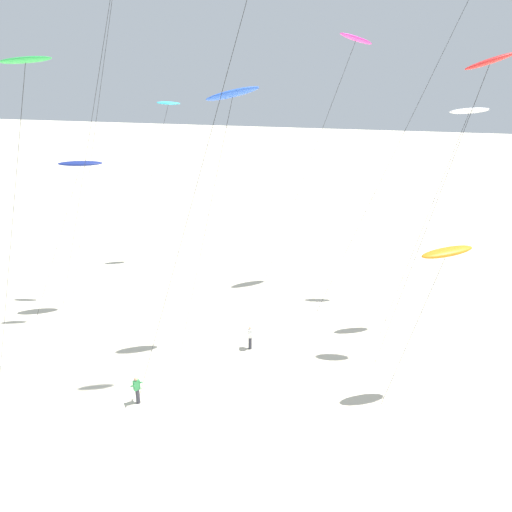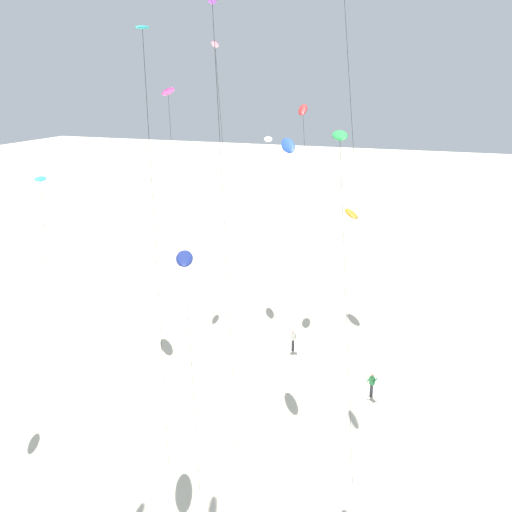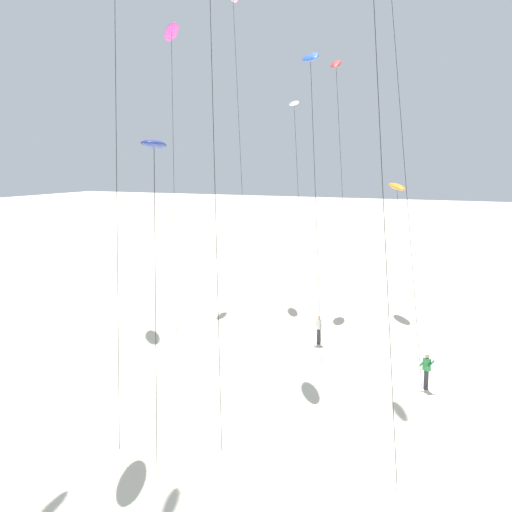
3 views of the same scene
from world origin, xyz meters
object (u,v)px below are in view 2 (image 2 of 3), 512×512
at_px(kite_blue, 288,147).
at_px(kite_cyan, 41,183).
at_px(kite_flyer_nearest, 372,384).
at_px(kite_pink, 216,50).
at_px(kite_green, 340,140).
at_px(kite_red, 303,111).
at_px(kite_flyer_middle, 293,340).
at_px(kite_purple, 213,17).
at_px(kite_orange, 351,214).
at_px(kite_navy, 185,259).
at_px(kite_white, 268,140).
at_px(kite_magenta, 168,94).
at_px(kite_yellow, 345,4).
at_px(kite_teal, 143,46).

distance_m(kite_blue, kite_cyan, 15.79).
bearing_deg(kite_flyer_nearest, kite_pink, 47.08).
bearing_deg(kite_green, kite_red, 19.65).
relative_size(kite_blue, kite_flyer_middle, 9.73).
relative_size(kite_purple, kite_orange, 2.71).
distance_m(kite_purple, kite_flyer_nearest, 24.18).
bearing_deg(kite_red, kite_navy, -179.23).
bearing_deg(kite_orange, kite_white, 80.99).
distance_m(kite_navy, kite_magenta, 21.06).
distance_m(kite_green, kite_pink, 27.37).
relative_size(kite_red, kite_cyan, 1.24).
height_order(kite_green, kite_yellow, kite_yellow).
distance_m(kite_blue, kite_magenta, 13.43).
xyz_separation_m(kite_magenta, kite_pink, (7.46, -1.00, 3.57)).
bearing_deg(kite_flyer_middle, kite_flyer_nearest, -124.22).
height_order(kite_white, kite_flyer_middle, kite_white).
xyz_separation_m(kite_blue, kite_purple, (-7.16, 2.12, 7.45)).
bearing_deg(kite_orange, kite_teal, 160.12).
relative_size(kite_green, kite_pink, 0.76).
xyz_separation_m(kite_navy, kite_green, (2.90, -7.35, 6.11)).
distance_m(kite_navy, kite_pink, 28.34).
bearing_deg(kite_green, kite_white, 26.88).
relative_size(kite_white, kite_yellow, 0.58).
distance_m(kite_navy, kite_red, 25.16).
bearing_deg(kite_white, kite_teal, -178.55).
relative_size(kite_yellow, kite_pink, 1.11).
bearing_deg(kite_teal, kite_cyan, 91.32).
height_order(kite_purple, kite_yellow, kite_yellow).
distance_m(kite_green, kite_yellow, 14.13).
distance_m(kite_orange, kite_magenta, 18.51).
bearing_deg(kite_flyer_nearest, kite_cyan, 107.15).
bearing_deg(kite_flyer_nearest, kite_orange, 16.75).
bearing_deg(kite_yellow, kite_flyer_nearest, -147.65).
relative_size(kite_teal, kite_pink, 0.98).
distance_m(kite_cyan, kite_flyer_middle, 21.16).
height_order(kite_teal, kite_green, kite_teal).
height_order(kite_red, kite_magenta, kite_magenta).
xyz_separation_m(kite_blue, kite_yellow, (3.17, -2.77, 9.00)).
relative_size(kite_navy, kite_yellow, 0.44).
relative_size(kite_blue, kite_magenta, 0.84).
xyz_separation_m(kite_navy, kite_teal, (2.10, 2.95, 10.60)).
bearing_deg(kite_blue, kite_orange, -11.98).
bearing_deg(kite_pink, kite_blue, -140.39).
xyz_separation_m(kite_navy, kite_pink, (24.49, 8.63, 11.35)).
xyz_separation_m(kite_teal, kite_green, (0.80, -10.29, -4.49)).
bearing_deg(kite_cyan, kite_white, -16.98).
bearing_deg(kite_navy, kite_flyer_middle, -11.46).
relative_size(kite_red, kite_yellow, 0.70).
height_order(kite_green, kite_magenta, kite_magenta).
xyz_separation_m(kite_navy, kite_yellow, (14.62, -4.93, 13.63)).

